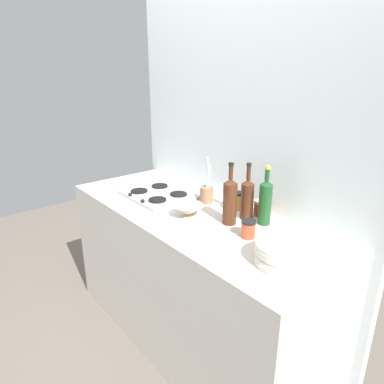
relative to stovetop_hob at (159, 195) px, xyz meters
name	(u,v)px	position (x,y,z in m)	size (l,w,h in m)	color
ground_plane	(192,334)	(0.33, 0.01, -0.91)	(6.00, 6.00, 0.00)	#6B6056
counter_block	(192,277)	(0.33, 0.01, -0.46)	(1.80, 0.70, 0.90)	beige
backsplash_panel	(239,142)	(0.33, 0.39, 0.35)	(1.90, 0.06, 2.53)	silver
stovetop_hob	(159,195)	(0.00, 0.00, 0.00)	(0.43, 0.37, 0.04)	#B2B2B7
plate_stack	(285,254)	(1.03, -0.05, 0.03)	(0.26, 0.26, 0.09)	silver
wine_bottle_leftmost	(247,198)	(0.60, 0.18, 0.11)	(0.07, 0.07, 0.32)	#472314
wine_bottle_mid_left	(230,201)	(0.59, 0.06, 0.12)	(0.08, 0.08, 0.34)	#472314
wine_bottle_mid_right	(265,201)	(0.71, 0.20, 0.12)	(0.07, 0.07, 0.32)	#19471E
mixing_bowl	(189,210)	(0.39, -0.06, 0.03)	(0.17, 0.17, 0.07)	beige
utensil_crock	(207,193)	(0.28, 0.17, 0.05)	(0.08, 0.08, 0.30)	#996B4C
condiment_jar_front	(248,229)	(0.77, 0.01, 0.03)	(0.07, 0.07, 0.09)	#C64C2D
condiment_jar_rear	(237,200)	(0.47, 0.25, 0.04)	(0.08, 0.08, 0.10)	gold
condiment_jar_spare	(260,208)	(0.62, 0.28, 0.03)	(0.08, 0.08, 0.09)	#C64C2D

